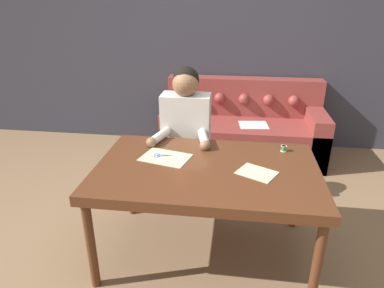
{
  "coord_description": "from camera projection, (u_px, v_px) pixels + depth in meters",
  "views": [
    {
      "loc": [
        0.24,
        -2.01,
        1.8
      ],
      "look_at": [
        -0.06,
        0.21,
        0.83
      ],
      "focal_mm": 32.0,
      "sensor_mm": 36.0,
      "label": 1
    }
  ],
  "objects": [
    {
      "name": "thread_spool",
      "position": [
        284.0,
        148.0,
        2.56
      ],
      "size": [
        0.04,
        0.04,
        0.05
      ],
      "color": "#338C4C",
      "rests_on": "dining_table"
    },
    {
      "name": "pattern_paper_main",
      "position": [
        165.0,
        157.0,
        2.46
      ],
      "size": [
        0.39,
        0.32,
        0.0
      ],
      "color": "beige",
      "rests_on": "dining_table"
    },
    {
      "name": "pattern_paper_offcut",
      "position": [
        257.0,
        173.0,
        2.25
      ],
      "size": [
        0.3,
        0.28,
        0.0
      ],
      "color": "beige",
      "rests_on": "dining_table"
    },
    {
      "name": "couch",
      "position": [
        242.0,
        130.0,
        4.11
      ],
      "size": [
        1.85,
        0.81,
        0.89
      ],
      "color": "brown",
      "rests_on": "ground_plane"
    },
    {
      "name": "ground_plane",
      "position": [
        196.0,
        256.0,
        2.57
      ],
      "size": [
        16.0,
        16.0,
        0.0
      ],
      "primitive_type": "plane",
      "color": "#846647"
    },
    {
      "name": "dining_table",
      "position": [
        207.0,
        175.0,
        2.36
      ],
      "size": [
        1.52,
        0.97,
        0.73
      ],
      "color": "#562D19",
      "rests_on": "ground_plane"
    },
    {
      "name": "scissors",
      "position": [
        165.0,
        156.0,
        2.49
      ],
      "size": [
        0.25,
        0.11,
        0.01
      ],
      "color": "silver",
      "rests_on": "dining_table"
    },
    {
      "name": "wall_back",
      "position": [
        220.0,
        41.0,
        4.13
      ],
      "size": [
        8.0,
        0.06,
        2.6
      ],
      "color": "#383842",
      "rests_on": "ground_plane"
    },
    {
      "name": "person",
      "position": [
        186.0,
        138.0,
        2.98
      ],
      "size": [
        0.5,
        0.56,
        1.28
      ],
      "color": "#33281E",
      "rests_on": "ground_plane"
    }
  ]
}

